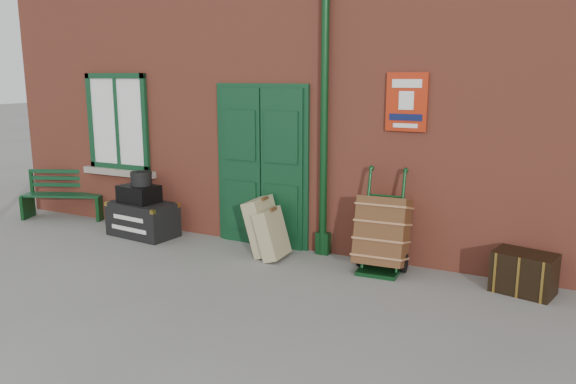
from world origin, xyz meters
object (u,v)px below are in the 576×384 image
Objects in this scene: bench at (65,193)px; porter_trolley at (382,233)px; houdini_trunk at (143,219)px; dark_trunk at (524,273)px.

porter_trolley is (5.57, -0.15, 0.06)m from bench.
houdini_trunk is 1.60× the size of dark_trunk.
houdini_trunk is 0.82× the size of porter_trolley.
porter_trolley is (3.66, 0.13, 0.23)m from houdini_trunk.
dark_trunk is (7.20, -0.14, -0.19)m from bench.
porter_trolley is 1.95× the size of dark_trunk.
porter_trolley is at bearing -24.15° from bench.
houdini_trunk reaches higher than dark_trunk.
dark_trunk is at bearing -3.38° from porter_trolley.
bench is at bearing 174.89° from porter_trolley.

